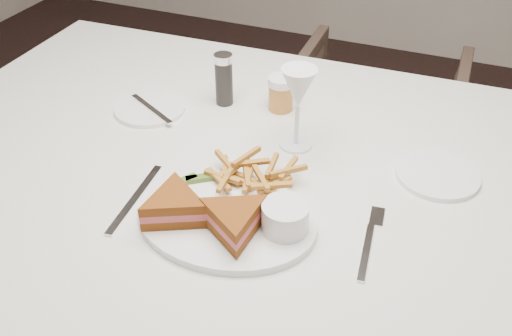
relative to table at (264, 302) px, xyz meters
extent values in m
cube|color=silver|center=(0.00, 0.00, 0.00)|extent=(1.62, 1.10, 0.75)
imported|color=#4D3A2F|center=(0.04, 0.98, -0.07)|extent=(0.60, 0.57, 0.61)
ellipsoid|color=white|center=(-0.01, -0.15, 0.38)|extent=(0.33, 0.26, 0.01)
cube|color=silver|center=(-0.19, -0.16, 0.38)|extent=(0.03, 0.21, 0.00)
cylinder|color=white|center=(-0.33, 0.13, 0.38)|extent=(0.16, 0.16, 0.01)
cylinder|color=white|center=(0.31, 0.12, 0.38)|extent=(0.16, 0.16, 0.01)
cylinder|color=black|center=(-0.19, 0.22, 0.44)|extent=(0.04, 0.04, 0.12)
cylinder|color=#B4712B|center=(-0.06, 0.24, 0.42)|extent=(0.06, 0.06, 0.08)
cube|color=#466623|center=(-0.10, -0.08, 0.40)|extent=(0.05, 0.05, 0.01)
cube|color=#466623|center=(-0.12, -0.10, 0.40)|extent=(0.04, 0.05, 0.01)
cylinder|color=white|center=(0.09, -0.15, 0.42)|extent=(0.08, 0.08, 0.05)
camera|label=1|loc=(0.32, -0.82, 1.05)|focal=40.00mm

